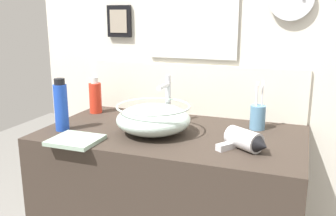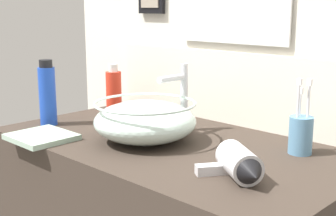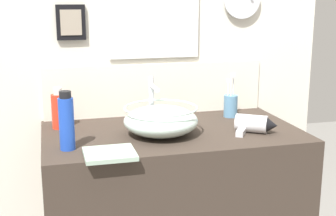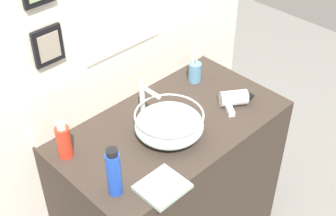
% 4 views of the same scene
% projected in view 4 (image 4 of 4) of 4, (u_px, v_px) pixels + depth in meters
% --- Properties ---
extents(vanity_counter, '(1.08, 0.61, 0.94)m').
position_uv_depth(vanity_counter, '(171.00, 193.00, 2.43)').
color(vanity_counter, '#382D26').
rests_on(vanity_counter, ground).
extents(back_panel, '(1.66, 0.10, 2.42)m').
position_uv_depth(back_panel, '(121.00, 45.00, 2.16)').
color(back_panel, silver).
rests_on(back_panel, ground).
extents(glass_bowl_sink, '(0.31, 0.31, 0.12)m').
position_uv_depth(glass_bowl_sink, '(169.00, 124.00, 2.04)').
color(glass_bowl_sink, silver).
rests_on(glass_bowl_sink, vanity_counter).
extents(faucet, '(0.02, 0.13, 0.22)m').
position_uv_depth(faucet, '(144.00, 97.00, 2.09)').
color(faucet, silver).
rests_on(faucet, vanity_counter).
extents(hair_drier, '(0.20, 0.15, 0.07)m').
position_uv_depth(hair_drier, '(237.00, 98.00, 2.23)').
color(hair_drier, silver).
rests_on(hair_drier, vanity_counter).
extents(toothbrush_cup, '(0.06, 0.06, 0.21)m').
position_uv_depth(toothbrush_cup, '(195.00, 72.00, 2.38)').
color(toothbrush_cup, '#598CB2').
rests_on(toothbrush_cup, vanity_counter).
extents(shampoo_bottle, '(0.06, 0.06, 0.22)m').
position_uv_depth(shampoo_bottle, '(114.00, 172.00, 1.75)').
color(shampoo_bottle, blue).
rests_on(shampoo_bottle, vanity_counter).
extents(soap_dispenser, '(0.06, 0.06, 0.18)m').
position_uv_depth(soap_dispenser, '(64.00, 141.00, 1.93)').
color(soap_dispenser, red).
rests_on(soap_dispenser, vanity_counter).
extents(hand_towel, '(0.18, 0.17, 0.02)m').
position_uv_depth(hand_towel, '(162.00, 187.00, 1.82)').
color(hand_towel, '#99B29E').
rests_on(hand_towel, vanity_counter).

